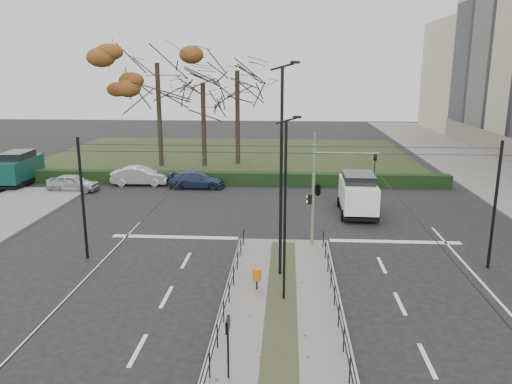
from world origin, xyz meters
TOP-DOWN VIEW (x-y plane):
  - ground at (0.00, 0.00)m, footprint 140.00×140.00m
  - median_island at (0.00, -2.50)m, footprint 4.40×15.00m
  - sidewalk_east at (18.00, 22.00)m, footprint 8.00×90.00m
  - park at (-6.00, 32.00)m, footprint 38.00×26.00m
  - hedge at (-6.00, 18.60)m, footprint 38.00×1.00m
  - median_railing at (0.00, -2.60)m, footprint 4.14×13.24m
  - catenary at (0.00, 1.62)m, footprint 20.00×34.00m
  - traffic_light at (1.80, 4.38)m, footprint 3.56×2.04m
  - litter_bin at (-1.04, -1.33)m, footprint 0.36×0.36m
  - info_panel at (-1.51, -7.50)m, footprint 0.11×0.50m
  - streetlamp_median_near at (0.10, -2.13)m, footprint 0.61×0.12m
  - streetlamp_median_far at (-0.09, 0.32)m, footprint 0.77×0.16m
  - parked_car_first at (-16.09, 15.52)m, footprint 3.91×1.70m
  - parked_car_second at (-11.63, 17.97)m, footprint 4.56×1.80m
  - parked_car_third at (-6.90, 17.20)m, footprint 4.39×1.82m
  - white_van at (4.68, 10.79)m, footprint 2.37×5.06m
  - green_van at (-21.37, 17.48)m, footprint 2.42×5.51m
  - rust_tree at (-11.88, 25.85)m, footprint 9.42×9.42m
  - bare_tree_center at (-4.67, 27.36)m, footprint 6.68×6.68m
  - bare_tree_near at (-7.76, 26.12)m, footprint 5.80×5.80m

SIDE VIEW (x-z plane):
  - ground at x=0.00m, z-range 0.00..0.00m
  - park at x=-6.00m, z-range 0.00..0.10m
  - median_island at x=0.00m, z-range 0.00..0.14m
  - sidewalk_east at x=18.00m, z-range 0.00..0.14m
  - hedge at x=-6.00m, z-range 0.00..1.00m
  - parked_car_third at x=-6.90m, z-range 0.00..1.27m
  - parked_car_first at x=-16.09m, z-range 0.00..1.31m
  - parked_car_second at x=-11.63m, z-range 0.00..1.48m
  - litter_bin at x=-1.04m, z-range 0.34..1.25m
  - median_railing at x=0.00m, z-range 0.52..1.44m
  - white_van at x=4.68m, z-range 0.05..2.66m
  - green_van at x=-21.37m, z-range 0.04..2.71m
  - info_panel at x=-1.51m, z-range 0.69..2.61m
  - traffic_light at x=1.80m, z-range 0.57..5.80m
  - catenary at x=0.00m, z-range 0.42..6.42m
  - streetlamp_median_near at x=0.10m, z-range 0.20..7.45m
  - streetlamp_median_far at x=-0.09m, z-range 0.22..9.44m
  - bare_tree_near at x=-7.76m, z-range 2.12..12.39m
  - bare_tree_center at x=-4.67m, z-range 2.42..14.18m
  - rust_tree at x=-11.88m, z-range 3.35..15.86m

